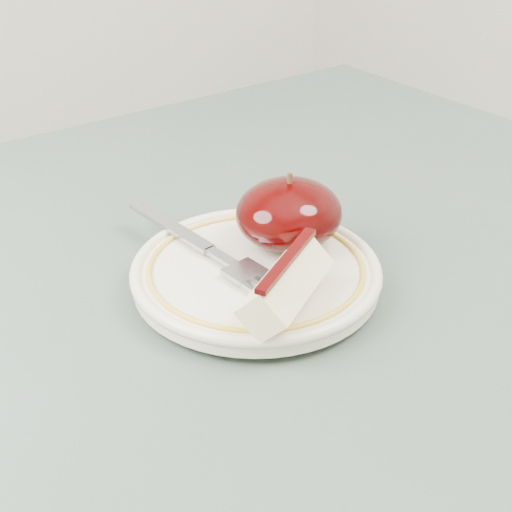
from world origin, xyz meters
TOP-DOWN VIEW (x-y plane):
  - table at (0.00, 0.00)m, footprint 0.90×0.90m
  - plate at (-0.01, 0.05)m, footprint 0.19×0.19m
  - apple_half at (0.03, 0.06)m, footprint 0.08×0.08m
  - apple_wedge at (-0.03, -0.01)m, footprint 0.09×0.07m
  - fork at (-0.03, 0.08)m, footprint 0.03×0.20m

SIDE VIEW (x-z plane):
  - table at x=0.00m, z-range 0.29..1.04m
  - plate at x=-0.01m, z-range 0.75..0.77m
  - fork at x=-0.03m, z-range 0.77..0.78m
  - apple_wedge at x=-0.03m, z-range 0.77..0.81m
  - apple_half at x=0.03m, z-range 0.76..0.82m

